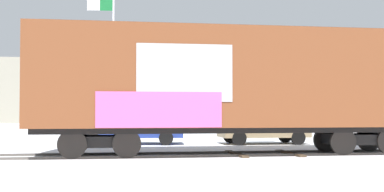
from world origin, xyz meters
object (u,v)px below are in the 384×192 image
(flagpole, at_px, (109,46))
(parked_car_tan, at_px, (262,126))
(parked_car_blue, at_px, (129,126))
(freight_car, at_px, (233,82))

(flagpole, bearing_deg, parked_car_tan, -35.66)
(parked_car_tan, bearing_deg, parked_car_blue, 175.70)
(parked_car_tan, bearing_deg, freight_car, -112.95)
(freight_car, height_order, parked_car_blue, freight_car)
(flagpole, bearing_deg, parked_car_blue, -76.19)
(parked_car_blue, xyz_separation_m, parked_car_tan, (6.11, -0.46, 0.00))
(parked_car_tan, bearing_deg, flagpole, 144.34)
(freight_car, height_order, parked_car_tan, freight_car)
(freight_car, xyz_separation_m, flagpole, (-4.80, 11.09, 2.61))
(freight_car, distance_m, parked_car_blue, 7.48)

